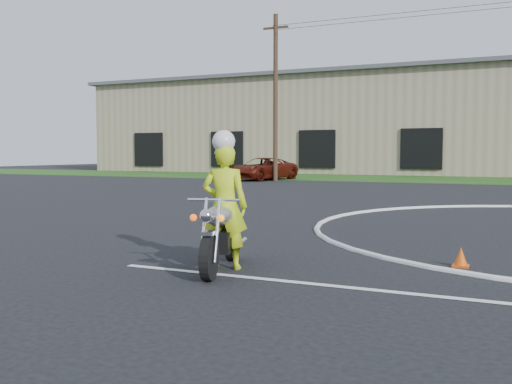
% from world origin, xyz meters
% --- Properties ---
extents(primary_motorcycle, '(0.81, 2.09, 1.12)m').
position_xyz_m(primary_motorcycle, '(-5.55, -3.70, 0.54)').
color(primary_motorcycle, black).
rests_on(primary_motorcycle, ground).
extents(rider_primary_grp, '(0.78, 0.61, 2.07)m').
position_xyz_m(rider_primary_grp, '(-5.57, -3.57, 1.00)').
color(rider_primary_grp, '#B9D516').
rests_on(rider_primary_grp, ground).
extents(pickup_grp, '(3.61, 5.49, 1.40)m').
position_xyz_m(pickup_grp, '(-16.18, 21.63, 0.70)').
color(pickup_grp, '#4B1208').
rests_on(pickup_grp, ground).
extents(warehouse, '(41.00, 17.00, 8.30)m').
position_xyz_m(warehouse, '(-18.00, 39.99, 4.16)').
color(warehouse, tan).
rests_on(warehouse, ground).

